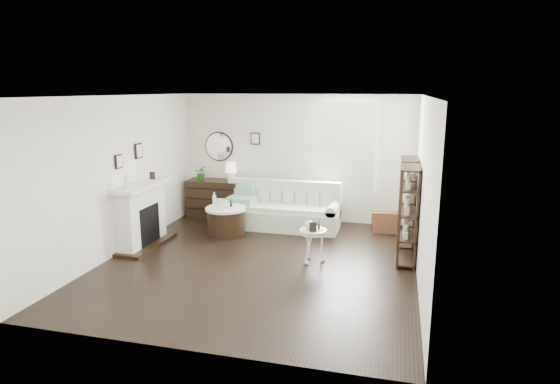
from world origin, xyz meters
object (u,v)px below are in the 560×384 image
(sofa, at_px, (281,212))
(dresser, at_px, (216,199))
(pedestal_table, at_px, (313,232))
(drum_table, at_px, (226,221))

(sofa, xyz_separation_m, dresser, (-1.58, 0.40, 0.11))
(sofa, distance_m, pedestal_table, 2.09)
(drum_table, bearing_deg, sofa, 41.62)
(dresser, relative_size, pedestal_table, 2.27)
(drum_table, distance_m, pedestal_table, 2.17)
(dresser, bearing_deg, pedestal_table, -40.58)
(pedestal_table, bearing_deg, drum_table, 151.82)
(sofa, distance_m, drum_table, 1.20)
(dresser, height_order, drum_table, dresser)
(sofa, bearing_deg, pedestal_table, -61.01)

